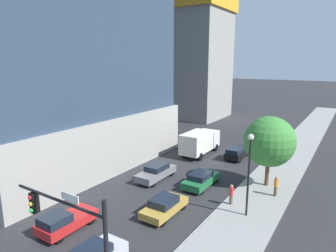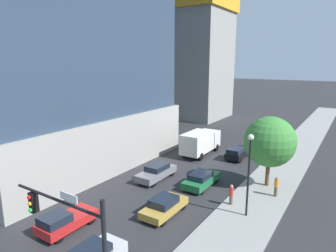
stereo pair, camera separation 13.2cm
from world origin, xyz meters
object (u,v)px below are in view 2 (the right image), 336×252
object	(u,v)px
street_lamp	(249,164)
car_gold	(164,206)
box_truck	(200,141)
car_green	(201,179)
car_gray	(156,172)
pedestrian_red_shirt	(231,194)
construction_building	(193,52)
car_black	(238,152)
pedestrian_orange_shirt	(276,186)
traffic_light_pole	(70,229)
street_tree	(270,142)
car_red	(65,221)

from	to	relation	value
street_lamp	car_gold	distance (m)	7.15
box_truck	car_green	bearing A→B (deg)	-62.48
street_lamp	car_gray	world-z (taller)	street_lamp
pedestrian_red_shirt	street_lamp	bearing A→B (deg)	-33.55
construction_building	pedestrian_red_shirt	xyz separation A→B (m)	(22.08, -34.01, -12.47)
car_gray	car_gold	bearing A→B (deg)	-49.89
car_black	car_gold	xyz separation A→B (m)	(0.00, -16.04, -0.06)
pedestrian_orange_shirt	pedestrian_red_shirt	xyz separation A→B (m)	(-2.67, -3.49, -0.04)
pedestrian_red_shirt	car_gold	bearing A→B (deg)	-133.07
construction_building	traffic_light_pole	size ratio (longest dim) A/B	5.62
car_gray	car_gold	size ratio (longest dim) A/B	1.13
pedestrian_red_shirt	car_gray	bearing A→B (deg)	171.12
construction_building	car_gold	distance (m)	44.13
street_lamp	car_green	size ratio (longest dim) A/B	1.38
street_tree	car_gold	bearing A→B (deg)	-118.82
pedestrian_orange_shirt	street_lamp	bearing A→B (deg)	-102.90
construction_building	pedestrian_orange_shirt	world-z (taller)	construction_building
traffic_light_pole	car_gold	size ratio (longest dim) A/B	1.42
construction_building	pedestrian_orange_shirt	distance (m)	41.21
street_tree	car_black	size ratio (longest dim) A/B	1.39
car_black	car_gold	world-z (taller)	car_black
car_gold	car_gray	bearing A→B (deg)	130.11
construction_building	car_green	xyz separation A→B (m)	(18.27, -31.83, -12.78)
traffic_light_pole	car_gold	distance (m)	10.36
car_black	construction_building	bearing A→B (deg)	129.65
construction_building	car_black	world-z (taller)	construction_building
car_black	car_gray	distance (m)	11.59
street_tree	car_gold	size ratio (longest dim) A/B	1.55
traffic_light_pole	car_black	xyz separation A→B (m)	(-1.40, 25.70, -3.42)
street_tree	pedestrian_orange_shirt	bearing A→B (deg)	-56.75
construction_building	car_black	distance (m)	31.33
car_green	car_black	distance (m)	9.79
box_truck	car_black	bearing A→B (deg)	13.67
construction_building	street_tree	size ratio (longest dim) A/B	5.17
street_lamp	car_green	xyz separation A→B (m)	(-5.44, 3.26, -3.53)
car_gray	pedestrian_red_shirt	world-z (taller)	pedestrian_red_shirt
car_gray	car_gold	world-z (taller)	car_gray
street_tree	car_gold	distance (m)	11.44
car_red	street_tree	bearing A→B (deg)	57.18
street_tree	car_red	xyz separation A→B (m)	(-9.75, -15.12, -3.65)
street_tree	car_green	world-z (taller)	street_tree
construction_building	car_gold	xyz separation A→B (m)	(18.27, -38.08, -12.79)
pedestrian_orange_shirt	car_red	bearing A→B (deg)	-129.84
street_tree	car_gray	size ratio (longest dim) A/B	1.37
car_red	car_gray	bearing A→B (deg)	90.00
street_lamp	pedestrian_red_shirt	bearing A→B (deg)	146.45
traffic_light_pole	car_gold	xyz separation A→B (m)	(-1.40, 9.66, -3.48)
car_green	car_gray	xyz separation A→B (m)	(-4.53, -0.87, 0.05)
construction_building	pedestrian_red_shirt	distance (m)	42.42
car_black	pedestrian_orange_shirt	distance (m)	10.67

